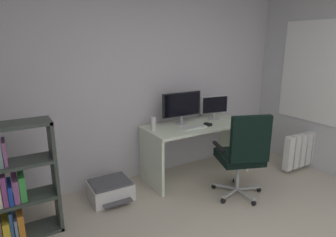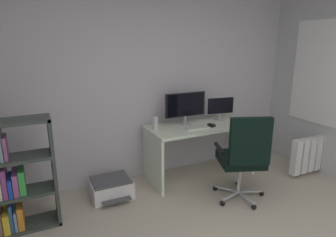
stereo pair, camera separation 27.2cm
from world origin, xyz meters
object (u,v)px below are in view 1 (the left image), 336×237
monitor_main (182,105)px  computer_mouse (208,124)px  monitor_secondary (214,106)px  bookshelf (6,188)px  radiator (306,149)px  desktop_speaker (153,124)px  keyboard (194,127)px  office_chair (243,152)px  desk (197,138)px  printer (110,190)px

monitor_main → computer_mouse: 0.44m
monitor_secondary → computer_mouse: size_ratio=4.29×
bookshelf → radiator: size_ratio=1.25×
monitor_main → bookshelf: monitor_main is taller
monitor_secondary → desktop_speaker: bearing=-177.4°
keyboard → office_chair: size_ratio=0.31×
desktop_speaker → bookshelf: bearing=-170.0°
desk → printer: (-1.28, -0.01, -0.44)m
desk → keyboard: (-0.15, -0.13, 0.21)m
bookshelf → monitor_main: bearing=9.1°
monitor_secondary → desk: bearing=-164.2°
office_chair → bookshelf: 2.50m
desk → desktop_speaker: 0.71m
keyboard → radiator: keyboard is taller
monitor_main → keyboard: 0.35m
computer_mouse → desktop_speaker: bearing=152.5°
computer_mouse → desktop_speaker: 0.76m
bookshelf → printer: bearing=12.1°
desk → office_chair: office_chair is taller
desktop_speaker → desk: bearing=-5.3°
monitor_secondary → office_chair: 1.03m
desk → bookshelf: size_ratio=1.28×
desktop_speaker → bookshelf: size_ratio=0.15×
monitor_main → computer_mouse: size_ratio=5.85×
monitor_main → bookshelf: 2.25m
monitor_main → desktop_speaker: (-0.47, -0.05, -0.18)m
desktop_speaker → radiator: 2.37m
monitor_secondary → printer: size_ratio=0.86×
monitor_secondary → bookshelf: (-2.74, -0.35, -0.40)m
computer_mouse → printer: 1.52m
monitor_secondary → radiator: 1.53m
office_chair → radiator: office_chair is taller
monitor_main → printer: (-1.10, -0.12, -0.90)m
radiator → desktop_speaker: bearing=162.0°
computer_mouse → office_chair: size_ratio=0.09×
desk → monitor_secondary: size_ratio=3.42×
desk → monitor_main: bearing=149.7°
monitor_main → printer: size_ratio=1.18×
computer_mouse → printer: (-1.37, 0.12, -0.66)m
office_chair → radiator: 1.51m
monitor_main → desktop_speaker: size_ratio=3.44×
keyboard → desktop_speaker: desktop_speaker is taller
desk → computer_mouse: (0.08, -0.13, 0.22)m
bookshelf → printer: size_ratio=2.30×
monitor_secondary → keyboard: 0.61m
monitor_secondary → radiator: monitor_secondary is taller
monitor_secondary → office_chair: size_ratio=0.40×
desk → monitor_secondary: monitor_secondary is taller
keyboard → bookshelf: (-2.21, -0.11, -0.22)m
monitor_main → office_chair: size_ratio=0.54×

